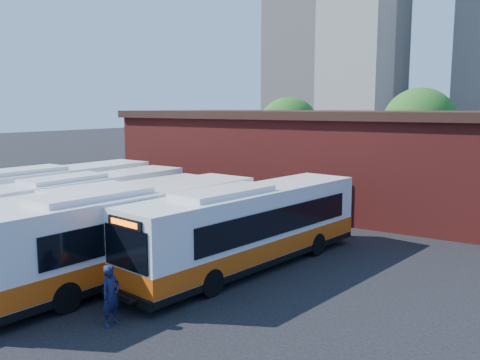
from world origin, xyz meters
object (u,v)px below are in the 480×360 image
Objects in this scene: bus_mideast at (127,237)px; bus_east at (249,230)px; bus_west at (89,208)px; bus_midwest at (114,220)px; bus_farwest at (50,200)px; transit_worker at (111,295)px.

bus_east is (3.28, 3.71, -0.05)m from bus_mideast.
bus_west is 1.03× the size of bus_midwest.
bus_farwest is 1.06× the size of bus_west.
bus_mideast is at bearing -27.98° from bus_midwest.
bus_midwest is (3.01, -1.09, -0.06)m from bus_west.
bus_west reaches higher than bus_midwest.
bus_farwest reaches higher than bus_west.
bus_mideast is at bearing -123.51° from bus_east.
bus_west is at bearing 2.75° from bus_farwest.
bus_midwest is 8.44m from transit_worker.
bus_east reaches higher than transit_worker.
bus_mideast reaches higher than bus_west.
transit_worker is (12.31, -6.87, -0.64)m from bus_farwest.
bus_mideast reaches higher than bus_farwest.
bus_west is (3.17, 0.00, -0.08)m from bus_farwest.
bus_midwest is 0.91× the size of bus_east.
bus_west is at bearing -170.32° from bus_east.
bus_west reaches higher than transit_worker.
bus_midwest reaches higher than transit_worker.
bus_east is (6.56, 1.38, 0.14)m from bus_midwest.
bus_west is at bearing 156.64° from bus_mideast.
bus_farwest is 12.74m from bus_east.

